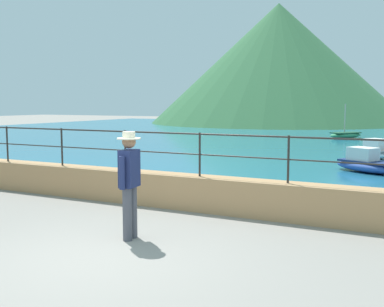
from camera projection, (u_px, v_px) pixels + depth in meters
ground_plane at (105, 255)px, 6.65m from camera, size 120.00×120.00×0.00m
promenade_wall at (200, 193)px, 9.46m from camera, size 20.00×0.56×0.70m
railing at (200, 146)px, 9.35m from camera, size 18.44×0.04×0.90m
lake_water at (350, 137)px, 29.63m from camera, size 64.00×44.32×0.06m
hill_main at (278, 64)px, 49.29m from camera, size 27.42×27.42×12.77m
person_walking at (129, 180)px, 7.34m from camera, size 0.38×0.57×1.75m
boat_1 at (372, 151)px, 17.94m from camera, size 2.33×2.18×0.76m
boat_3 at (368, 164)px, 14.18m from camera, size 2.45×1.87×0.76m
boat_4 at (346, 135)px, 27.88m from camera, size 2.13×2.36×2.09m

